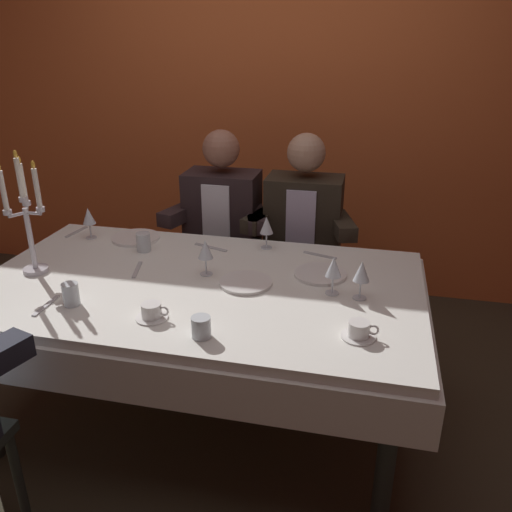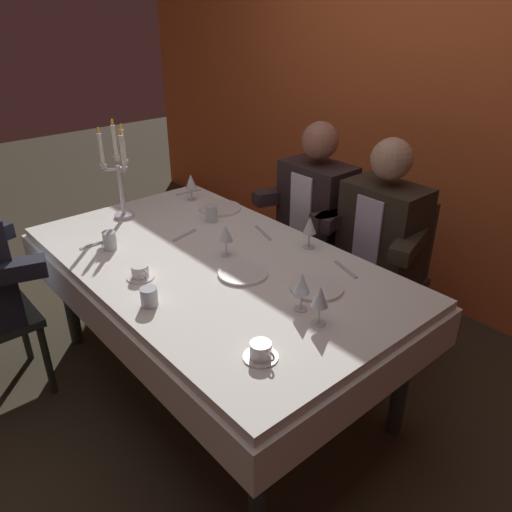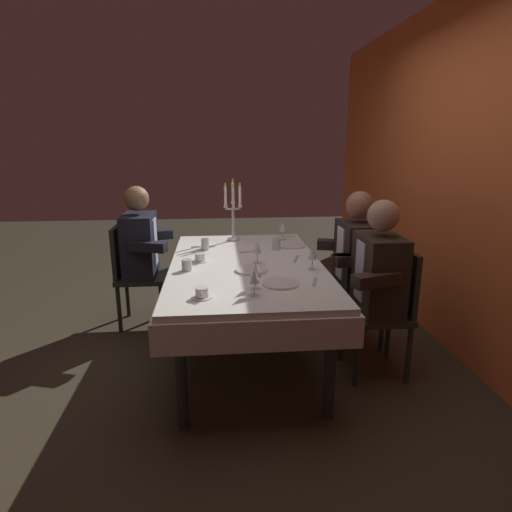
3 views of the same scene
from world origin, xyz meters
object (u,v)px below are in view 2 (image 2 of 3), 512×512
Objects in this scene: dining_table at (213,282)px; wine_glass_2 at (321,297)px; seated_diner_2 at (383,232)px; seated_diner_1 at (317,207)px; dinner_plate_2 at (316,287)px; coffee_cup_1 at (140,272)px; candelabra at (119,176)px; wine_glass_1 at (191,182)px; dinner_plate_0 at (243,273)px; water_tumbler_1 at (211,213)px; dinner_plate_1 at (220,208)px; wine_glass_4 at (226,234)px; coffee_cup_0 at (261,351)px; wine_glass_0 at (302,284)px; wine_glass_3 at (310,226)px; water_tumbler_2 at (110,241)px; water_tumbler_0 at (149,297)px.

wine_glass_2 reaches higher than dining_table.
seated_diner_1 is at bearing 180.00° from seated_diner_2.
wine_glass_2 is (0.68, 0.00, 0.24)m from dining_table.
dinner_plate_2 is 0.78m from coffee_cup_1.
candelabra is 3.35× the size of wine_glass_1.
water_tumbler_1 reaches higher than dinner_plate_0.
wine_glass_2 is 1.22m from seated_diner_1.
dinner_plate_1 is 1.51× the size of wine_glass_4.
wine_glass_4 reaches higher than coffee_cup_1.
coffee_cup_0 is at bearing 2.79° from coffee_cup_1.
wine_glass_3 is at bearing 130.66° from wine_glass_0.
wine_glass_4 is (-0.68, 0.08, -0.00)m from wine_glass_2.
seated_diner_1 is (-0.65, 0.70, -0.01)m from dinner_plate_2.
wine_glass_0 is 1.05m from water_tumbler_2.
wine_glass_0 is at bearing -20.55° from dinner_plate_1.
wine_glass_2 is at bearing -14.92° from wine_glass_1.
wine_glass_0 is at bearing -15.07° from water_tumbler_1.
water_tumbler_0 is at bearing -93.46° from wine_glass_3.
dining_table is 11.83× the size of wine_glass_1.
wine_glass_0 reaches higher than dining_table.
candelabra reaches higher than wine_glass_1.
wine_glass_2 and wine_glass_4 have the same top height.
wine_glass_1 reaches higher than dinner_plate_0.
wine_glass_1 is 1.00× the size of wine_glass_3.
wine_glass_0 is at bearing 172.14° from wine_glass_2.
dinner_plate_2 is 1.42× the size of wine_glass_1.
candelabra is at bearing -169.10° from wine_glass_4.
coffee_cup_1 is at bearing -150.87° from wine_glass_0.
coffee_cup_1 is at bearing -155.61° from wine_glass_2.
candelabra is 1.48m from coffee_cup_0.
dinner_plate_0 is 1.72× the size of coffee_cup_1.
wine_glass_4 is at bearing 84.01° from dining_table.
dinner_plate_1 is (-0.69, 0.39, 0.00)m from dinner_plate_0.
wine_glass_3 is 0.90m from coffee_cup_0.
water_tumbler_1 reaches higher than coffee_cup_0.
wine_glass_2 reaches higher than water_tumbler_1.
wine_glass_0 is (0.37, -0.01, 0.11)m from dinner_plate_0.
coffee_cup_0 is at bearing -31.26° from dinner_plate_1.
candelabra is 0.78m from wine_glass_4.
seated_diner_2 is at bearing 105.51° from wine_glass_0.
seated_diner_2 reaches higher than dinner_plate_1.
water_tumbler_2 is 0.07× the size of seated_diner_2.
water_tumbler_2 is (-1.11, -0.31, -0.07)m from wine_glass_2.
wine_glass_0 and wine_glass_1 have the same top height.
dinner_plate_0 is 0.97× the size of dinner_plate_2.
water_tumbler_1 is (-0.58, 0.25, 0.04)m from dinner_plate_0.
dining_table is at bearing -95.99° from wine_glass_4.
dinner_plate_2 is 0.41m from wine_glass_3.
dining_table is at bearing 36.23° from water_tumbler_2.
wine_glass_0 is at bearing -67.50° from dinner_plate_2.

